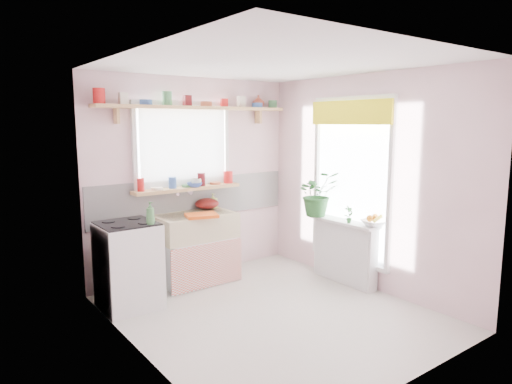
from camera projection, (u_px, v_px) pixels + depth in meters
room at (270, 170)px, 5.56m from camera, size 3.20×3.20×3.20m
sink_unit at (196, 248)px, 5.56m from camera, size 0.95×0.65×1.11m
cooker at (128, 265)px, 4.80m from camera, size 0.58×0.58×0.93m
radiator_ledge at (345, 251)px, 5.56m from camera, size 0.22×0.95×0.78m
windowsill at (187, 189)px, 5.60m from camera, size 1.40×0.22×0.04m
pine_shelf at (197, 108)px, 5.53m from camera, size 2.52×0.24×0.04m
shelf_crockery at (195, 102)px, 5.51m from camera, size 2.47×0.11×0.12m
sill_crockery at (186, 183)px, 5.58m from camera, size 1.35×0.11×0.12m
dish_tray at (202, 215)px, 5.33m from camera, size 0.43×0.37×0.04m
colander at (207, 204)px, 5.82m from camera, size 0.37×0.37×0.14m
jade_plant at (317, 194)px, 5.72m from camera, size 0.63×0.59×0.57m
fruit_bowl at (374, 223)px, 5.20m from camera, size 0.32×0.32×0.07m
herb_pot at (349, 215)px, 5.33m from camera, size 0.12×0.08×0.21m
soap_bottle_sink at (213, 201)px, 5.87m from camera, size 0.11×0.11×0.19m
sill_cup at (196, 182)px, 5.66m from camera, size 0.16×0.16×0.10m
sill_bowl at (195, 185)px, 5.59m from camera, size 0.20×0.20×0.06m
shelf_vase at (258, 102)px, 6.15m from camera, size 0.16×0.16×0.17m
cooker_bottle at (150, 213)px, 4.64m from camera, size 0.11×0.11×0.23m
fruit at (374, 218)px, 5.20m from camera, size 0.20×0.14×0.10m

